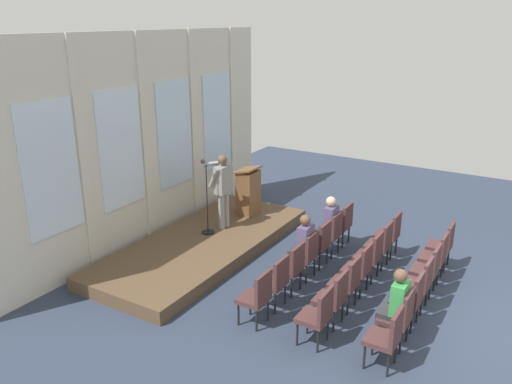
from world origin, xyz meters
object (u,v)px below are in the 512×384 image
at_px(lectern, 248,191).
at_px(mic_stand, 208,218).
at_px(chair_r0_c5, 332,231).
at_px(chair_r1_c0, 318,314).
at_px(chair_r0_c1, 276,279).
at_px(audience_r0_c3, 303,243).
at_px(chair_r0_c2, 292,265).
at_px(audience_r2_c1, 395,303).
at_px(chair_r1_c4, 371,254).
at_px(chair_r1_c5, 381,242).
at_px(chair_r2_c0, 387,335).
at_px(chair_r1_c3, 360,266).
at_px(chair_r2_c5, 437,254).
at_px(chair_r0_c6, 343,222).
at_px(chair_r2_c6, 444,243).
at_px(chair_r1_c2, 348,280).
at_px(chair_r2_c3, 420,281).
at_px(audience_r0_c5, 328,222).
at_px(chair_r1_c6, 391,232).
at_px(chair_r2_c1, 400,315).
at_px(chair_r2_c2, 411,297).
at_px(chair_r0_c4, 320,242).
at_px(speaker, 223,186).
at_px(chair_r1_c1, 334,296).
at_px(chair_r0_c0, 257,295).
at_px(chair_r2_c4, 429,267).
at_px(chair_r0_c3, 306,253).

bearing_deg(lectern, mic_stand, 174.85).
height_order(chair_r0_c5, chair_r1_c0, same).
relative_size(chair_r0_c1, audience_r0_c3, 0.73).
distance_m(chair_r0_c2, audience_r2_c1, 2.12).
height_order(lectern, chair_r1_c0, lectern).
bearing_deg(chair_r1_c4, chair_r1_c5, 0.00).
distance_m(chair_r0_c1, chair_r2_c0, 2.19).
height_order(chair_r1_c3, chair_r2_c5, same).
bearing_deg(chair_r0_c6, chair_r0_c1, 180.00).
relative_size(chair_r0_c1, chair_r2_c6, 1.00).
distance_m(mic_stand, chair_r1_c2, 3.69).
relative_size(chair_r0_c6, chair_r2_c3, 1.00).
bearing_deg(mic_stand, chair_r1_c5, -76.20).
bearing_deg(lectern, audience_r2_c1, -123.99).
height_order(audience_r0_c5, chair_r1_c6, audience_r0_c5).
relative_size(chair_r2_c1, chair_r2_c2, 1.00).
distance_m(chair_r0_c6, chair_r1_c3, 2.09).
relative_size(chair_r1_c2, chair_r2_c2, 1.00).
relative_size(chair_r0_c1, chair_r2_c5, 1.00).
height_order(chair_r0_c1, chair_r1_c2, same).
height_order(chair_r0_c4, chair_r0_c5, same).
bearing_deg(speaker, chair_r1_c1, -119.44).
xyz_separation_m(chair_r2_c1, chair_r2_c3, (1.20, 0.00, 0.00)).
height_order(chair_r0_c5, chair_r2_c5, same).
distance_m(chair_r1_c0, chair_r1_c5, 3.00).
height_order(chair_r0_c6, chair_r1_c2, same).
height_order(mic_stand, chair_r2_c6, mic_stand).
distance_m(lectern, audience_r0_c3, 2.92).
bearing_deg(chair_r1_c4, chair_r2_c0, -156.24).
xyz_separation_m(chair_r0_c6, chair_r1_c0, (-3.60, -1.06, 0.00)).
bearing_deg(chair_r0_c0, chair_r1_c1, -60.41).
bearing_deg(chair_r2_c0, chair_r1_c2, 41.37).
xyz_separation_m(lectern, chair_r2_c4, (-1.18, -4.50, -0.28)).
distance_m(chair_r0_c0, audience_r0_c3, 1.81).
relative_size(audience_r0_c3, chair_r1_c3, 1.37).
distance_m(chair_r0_c3, chair_r1_c0, 2.09).
bearing_deg(lectern, chair_r2_c5, -97.36).
height_order(chair_r0_c6, chair_r1_c3, same).
distance_m(audience_r0_c3, audience_r0_c5, 1.20).
xyz_separation_m(speaker, mic_stand, (-0.44, 0.11, -0.63)).
height_order(chair_r0_c1, chair_r2_c2, same).
relative_size(lectern, chair_r1_c0, 1.23).
distance_m(audience_r0_c5, chair_r2_c1, 3.26).
height_order(chair_r1_c1, chair_r2_c4, same).
relative_size(chair_r0_c2, chair_r2_c5, 1.00).
relative_size(chair_r0_c0, chair_r1_c0, 1.00).
bearing_deg(chair_r2_c5, chair_r0_c0, 144.84).
relative_size(lectern, chair_r1_c6, 1.23).
xyz_separation_m(lectern, chair_r0_c3, (-1.78, -2.39, -0.28)).
distance_m(chair_r1_c1, chair_r1_c5, 2.40).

